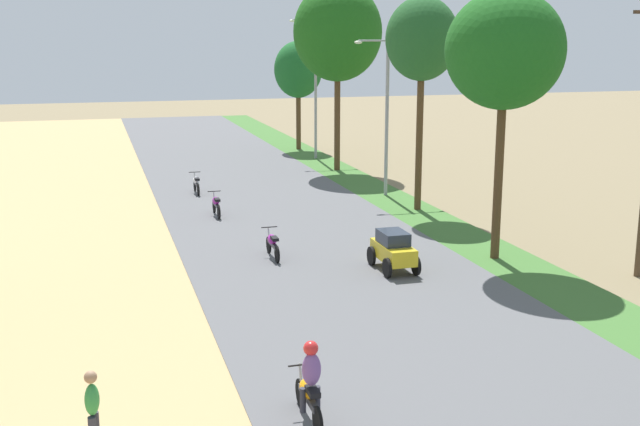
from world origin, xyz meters
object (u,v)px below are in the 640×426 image
at_px(pedestrian_on_shoulder, 93,410).
at_px(car_hatchback_yellow, 393,249).
at_px(motorbike_foreground_rider, 310,384).
at_px(median_tree_fourth, 338,32).
at_px(median_tree_second, 505,51).
at_px(motorbike_ahead_fourth, 196,183).
at_px(streetlamp_near, 387,105).
at_px(motorbike_ahead_second, 273,243).
at_px(median_tree_third, 422,40).
at_px(motorbike_ahead_third, 216,204).
at_px(median_tree_fifth, 298,70).
at_px(streetlamp_mid, 316,79).

height_order(pedestrian_on_shoulder, car_hatchback_yellow, pedestrian_on_shoulder).
xyz_separation_m(car_hatchback_yellow, motorbike_foreground_rider, (-5.15, -8.89, 0.11)).
bearing_deg(median_tree_fourth, median_tree_second, -90.88).
bearing_deg(motorbike_ahead_fourth, motorbike_foreground_rider, -92.20).
xyz_separation_m(streetlamp_near, motorbike_foreground_rider, (-9.23, -20.29, -3.35)).
bearing_deg(median_tree_fourth, motorbike_ahead_second, -114.16).
relative_size(pedestrian_on_shoulder, median_tree_second, 0.19).
bearing_deg(streetlamp_near, pedestrian_on_shoulder, -122.63).
bearing_deg(motorbike_foreground_rider, pedestrian_on_shoulder, -176.92).
bearing_deg(pedestrian_on_shoulder, median_tree_second, 36.65).
xyz_separation_m(median_tree_third, motorbike_ahead_third, (-8.38, 1.06, -6.48)).
bearing_deg(median_tree_fifth, motorbike_ahead_third, -114.30).
bearing_deg(streetlamp_near, median_tree_second, -91.71).
xyz_separation_m(motorbike_ahead_third, motorbike_ahead_fourth, (-0.16, 4.97, 0.00)).
distance_m(motorbike_foreground_rider, motorbike_ahead_second, 11.47).
bearing_deg(car_hatchback_yellow, median_tree_second, 6.43).
bearing_deg(streetlamp_mid, median_tree_second, -90.82).
xyz_separation_m(car_hatchback_yellow, motorbike_ahead_fourth, (-4.26, 14.14, -0.17)).
bearing_deg(motorbike_ahead_fourth, streetlamp_mid, 47.38).
bearing_deg(motorbike_ahead_third, median_tree_fifth, 65.70).
bearing_deg(median_tree_fourth, median_tree_fifth, 89.54).
bearing_deg(streetlamp_near, streetlamp_mid, 90.00).
xyz_separation_m(streetlamp_near, motorbike_ahead_second, (-7.38, -8.98, -3.63)).
bearing_deg(car_hatchback_yellow, streetlamp_near, 70.29).
distance_m(median_tree_second, median_tree_fourth, 18.35).
xyz_separation_m(median_tree_fifth, motorbike_ahead_second, (-7.40, -24.93, -4.56)).
bearing_deg(median_tree_second, median_tree_fourth, 89.12).
bearing_deg(motorbike_ahead_second, motorbike_foreground_rider, -99.32).
height_order(streetlamp_near, motorbike_ahead_second, streetlamp_near).
bearing_deg(median_tree_second, streetlamp_near, 88.29).
relative_size(median_tree_fourth, motorbike_ahead_second, 5.55).
relative_size(median_tree_second, median_tree_third, 0.98).
distance_m(median_tree_fifth, motorbike_ahead_third, 20.47).
height_order(pedestrian_on_shoulder, median_tree_second, median_tree_second).
height_order(pedestrian_on_shoulder, motorbike_ahead_fourth, pedestrian_on_shoulder).
distance_m(median_tree_fifth, motorbike_ahead_second, 26.40).
bearing_deg(median_tree_second, car_hatchback_yellow, -173.57).
distance_m(median_tree_third, motorbike_ahead_second, 11.47).
relative_size(motorbike_foreground_rider, motorbike_ahead_second, 1.00).
distance_m(median_tree_third, motorbike_foreground_rider, 20.39).
height_order(median_tree_second, streetlamp_mid, median_tree_second).
height_order(median_tree_fourth, motorbike_foreground_rider, median_tree_fourth).
relative_size(median_tree_second, streetlamp_mid, 1.04).
bearing_deg(median_tree_second, motorbike_ahead_third, 131.95).
bearing_deg(car_hatchback_yellow, pedestrian_on_shoulder, -134.81).
bearing_deg(streetlamp_mid, median_tree_fifth, 89.71).
relative_size(car_hatchback_yellow, motorbike_foreground_rider, 1.11).
height_order(motorbike_ahead_third, motorbike_ahead_fourth, same).
bearing_deg(streetlamp_near, median_tree_fifth, 89.92).
bearing_deg(median_tree_fourth, motorbike_ahead_fourth, -150.89).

